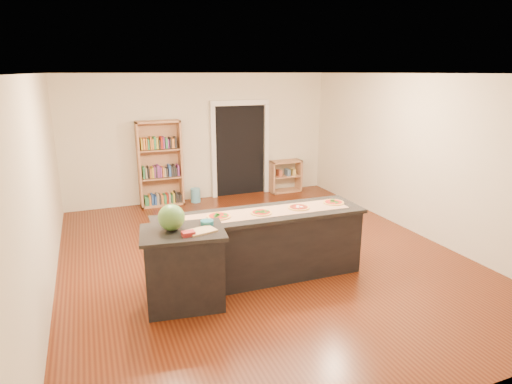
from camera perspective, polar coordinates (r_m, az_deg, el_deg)
name	(u,v)px	position (r m, az deg, el deg)	size (l,w,h in m)	color
room	(261,170)	(6.44, 0.66, 2.98)	(6.00, 7.00, 2.80)	beige
doorway	(240,144)	(9.98, -2.12, 6.38)	(1.40, 0.09, 2.21)	black
kitchen_island	(260,245)	(6.03, 0.57, -7.09)	(2.92, 0.79, 0.96)	black
side_counter	(184,268)	(5.41, -9.55, -9.94)	(1.00, 0.73, 0.99)	black
bookshelf	(160,164)	(9.40, -12.66, 3.68)	(0.92, 0.33, 1.84)	tan
low_shelf	(285,176)	(10.39, 3.93, 2.12)	(0.77, 0.33, 0.77)	tan
waste_bin	(196,195)	(9.67, -8.07, -0.43)	(0.21, 0.21, 0.31)	#549CBB
kraft_paper	(260,213)	(5.86, 0.57, -2.75)	(2.53, 0.46, 0.00)	tan
watermelon	(171,217)	(5.21, -11.22, -3.34)	(0.32, 0.32, 0.32)	#144214
cutting_board	(201,231)	(5.14, -7.29, -5.16)	(0.33, 0.22, 0.02)	tan
package_red	(188,234)	(5.04, -9.01, -5.50)	(0.15, 0.10, 0.05)	maroon
package_teal	(207,223)	(5.35, -6.54, -4.09)	(0.16, 0.16, 0.06)	#195966
pizza_a	(175,221)	(5.60, -10.76, -3.84)	(0.29, 0.29, 0.02)	#D7AA52
pizza_b	(219,216)	(5.71, -4.98, -3.22)	(0.34, 0.34, 0.02)	#D7AA52
pizza_c	(261,213)	(5.83, 0.70, -2.76)	(0.30, 0.30, 0.02)	#D7AA52
pizza_d	(299,207)	(6.08, 5.72, -2.04)	(0.33, 0.33, 0.02)	#D7AA52
pizza_e	(333,202)	(6.38, 10.29, -1.37)	(0.30, 0.30, 0.02)	#D7AA52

